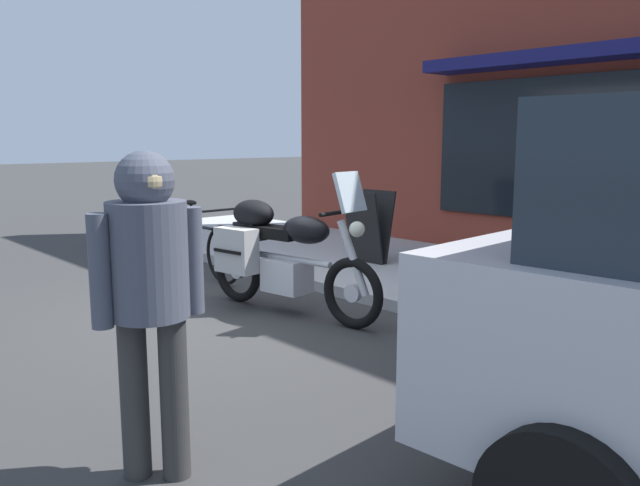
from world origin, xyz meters
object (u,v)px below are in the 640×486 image
at_px(touring_motorcycle, 278,251).
at_px(sandwich_board_sign, 369,226).
at_px(parked_bicycle, 200,247).
at_px(pedestrian_walking, 149,277).

xyz_separation_m(touring_motorcycle, sandwich_board_sign, (-0.77, 2.08, -0.03)).
bearing_deg(touring_motorcycle, sandwich_board_sign, 110.39).
distance_m(parked_bicycle, sandwich_board_sign, 2.13).
relative_size(parked_bicycle, sandwich_board_sign, 1.89).
height_order(parked_bicycle, sandwich_board_sign, sandwich_board_sign).
distance_m(pedestrian_walking, sandwich_board_sign, 5.27).
height_order(touring_motorcycle, pedestrian_walking, pedestrian_walking).
height_order(touring_motorcycle, sandwich_board_sign, touring_motorcycle).
bearing_deg(sandwich_board_sign, touring_motorcycle, -69.61).
xyz_separation_m(pedestrian_walking, sandwich_board_sign, (-2.78, 4.46, -0.45)).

